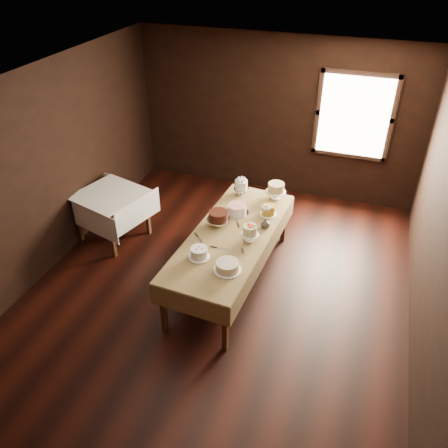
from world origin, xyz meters
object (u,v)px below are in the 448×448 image
at_px(cake_speckled, 276,192).
at_px(flower_vase, 265,223).
at_px(cake_swirl, 199,253).
at_px(cake_cream, 227,267).
at_px(cake_server_e, 200,240).
at_px(cake_flowers, 250,234).
at_px(cake_caramel, 268,211).
at_px(cake_meringue, 241,188).
at_px(cake_chocolate, 218,219).
at_px(cake_server_c, 237,221).
at_px(cake_server_a, 223,249).
at_px(display_table, 232,237).
at_px(side_table, 110,199).
at_px(cake_lattice, 237,210).
at_px(cake_server_b, 245,257).

relative_size(cake_speckled, flower_vase, 2.52).
relative_size(cake_swirl, cake_cream, 0.79).
bearing_deg(cake_server_e, cake_flowers, 61.20).
xyz_separation_m(cake_flowers, cake_cream, (-0.08, -0.66, -0.05)).
height_order(cake_caramel, cake_flowers, cake_flowers).
bearing_deg(cake_caramel, cake_flowers, -96.05).
bearing_deg(cake_meringue, cake_chocolate, -92.61).
bearing_deg(cake_server_c, cake_server_e, 125.28).
bearing_deg(cake_chocolate, cake_server_a, -64.89).
bearing_deg(cake_caramel, display_table, -119.23).
height_order(side_table, cake_server_a, cake_server_a).
bearing_deg(cake_server_a, cake_swirl, -131.37).
distance_m(cake_lattice, cake_server_e, 0.82).
xyz_separation_m(side_table, cake_server_c, (2.07, -0.07, 0.10)).
bearing_deg(cake_swirl, display_table, 69.93).
relative_size(cake_cream, cake_server_e, 1.41).
distance_m(cake_chocolate, cake_flowers, 0.54).
height_order(cake_swirl, cake_server_e, cake_swirl).
xyz_separation_m(side_table, cake_caramel, (2.44, 0.22, 0.16)).
xyz_separation_m(display_table, cake_server_b, (0.31, -0.42, 0.06)).
relative_size(side_table, cake_server_a, 4.83).
distance_m(side_table, cake_swirl, 2.13).
bearing_deg(cake_server_c, cake_speckled, -51.06).
relative_size(display_table, flower_vase, 19.79).
height_order(cake_swirl, cake_server_a, cake_swirl).
bearing_deg(cake_chocolate, cake_lattice, 68.73).
height_order(cake_flowers, cake_server_c, cake_flowers).
xyz_separation_m(cake_cream, cake_server_a, (-0.19, 0.37, -0.05)).
relative_size(cake_meringue, cake_chocolate, 0.77).
bearing_deg(cake_cream, cake_server_c, 101.40).
height_order(cake_meringue, cake_flowers, cake_flowers).
bearing_deg(flower_vase, cake_server_e, -142.82).
height_order(cake_meringue, flower_vase, cake_meringue).
bearing_deg(cake_server_c, cake_swirl, 142.10).
relative_size(cake_flowers, cake_server_b, 1.08).
bearing_deg(cake_caramel, flower_vase, -82.72).
bearing_deg(cake_caramel, cake_server_b, -91.99).
bearing_deg(cake_meringue, flower_vase, -52.46).
xyz_separation_m(cake_flowers, cake_swirl, (-0.49, -0.54, -0.04)).
bearing_deg(cake_flowers, side_table, 168.73).
relative_size(cake_server_c, flower_vase, 1.81).
distance_m(cake_speckled, cake_caramel, 0.48).
height_order(side_table, cake_lattice, cake_lattice).
bearing_deg(flower_vase, side_table, 177.58).
distance_m(cake_cream, cake_server_e, 0.71).
height_order(cake_lattice, cake_server_e, cake_lattice).
height_order(side_table, cake_swirl, cake_swirl).
distance_m(display_table, cake_speckled, 1.15).
bearing_deg(cake_caramel, cake_server_e, -128.28).
distance_m(cake_caramel, cake_server_a, 1.03).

